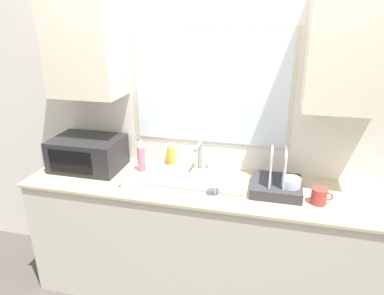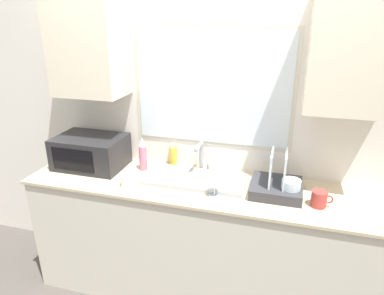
{
  "view_description": "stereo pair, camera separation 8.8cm",
  "coord_description": "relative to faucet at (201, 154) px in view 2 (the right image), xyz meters",
  "views": [
    {
      "loc": [
        0.45,
        -1.78,
        2.03
      ],
      "look_at": [
        -0.05,
        0.27,
        1.21
      ],
      "focal_mm": 32.0,
      "sensor_mm": 36.0,
      "label": 1
    },
    {
      "loc": [
        0.53,
        -1.76,
        2.03
      ],
      "look_at": [
        -0.05,
        0.27,
        1.21
      ],
      "focal_mm": 32.0,
      "sensor_mm": 36.0,
      "label": 2
    }
  ],
  "objects": [
    {
      "name": "countertop",
      "position": [
        0.05,
        -0.2,
        -0.61
      ],
      "size": [
        2.48,
        0.62,
        0.93
      ],
      "color": "beige",
      "rests_on": "ground_plane"
    },
    {
      "name": "wall_back",
      "position": [
        0.05,
        0.09,
        0.33
      ],
      "size": [
        6.0,
        0.38,
        2.6
      ],
      "color": "silver",
      "rests_on": "ground_plane"
    },
    {
      "name": "sink_basin",
      "position": [
        -0.0,
        -0.17,
        -0.13
      ],
      "size": [
        0.72,
        0.32,
        0.03
      ],
      "color": "#9EA0A5",
      "rests_on": "countertop"
    },
    {
      "name": "faucet",
      "position": [
        0.0,
        0.0,
        0.0
      ],
      "size": [
        0.08,
        0.18,
        0.24
      ],
      "color": "#99999E",
      "rests_on": "countertop"
    },
    {
      "name": "microwave",
      "position": [
        -0.84,
        -0.13,
        -0.02
      ],
      "size": [
        0.51,
        0.37,
        0.24
      ],
      "color": "#232326",
      "rests_on": "countertop"
    },
    {
      "name": "dish_rack",
      "position": [
        0.57,
        -0.18,
        -0.08
      ],
      "size": [
        0.33,
        0.32,
        0.29
      ],
      "color": "#333338",
      "rests_on": "countertop"
    },
    {
      "name": "spray_bottle",
      "position": [
        -0.43,
        -0.09,
        -0.02
      ],
      "size": [
        0.06,
        0.06,
        0.26
      ],
      "color": "#D8728C",
      "rests_on": "countertop"
    },
    {
      "name": "soap_bottle",
      "position": [
        -0.24,
        0.06,
        -0.06
      ],
      "size": [
        0.06,
        0.06,
        0.18
      ],
      "color": "gold",
      "rests_on": "countertop"
    },
    {
      "name": "mug_near_sink",
      "position": [
        -0.43,
        -0.36,
        -0.1
      ],
      "size": [
        0.12,
        0.09,
        0.08
      ],
      "color": "white",
      "rests_on": "countertop"
    },
    {
      "name": "wine_glass",
      "position": [
        0.18,
        -0.34,
        -0.03
      ],
      "size": [
        0.08,
        0.08,
        0.16
      ],
      "color": "silver",
      "rests_on": "countertop"
    },
    {
      "name": "mug_by_rack",
      "position": [
        0.82,
        -0.28,
        -0.09
      ],
      "size": [
        0.13,
        0.1,
        0.1
      ],
      "color": "#A53833",
      "rests_on": "countertop"
    }
  ]
}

